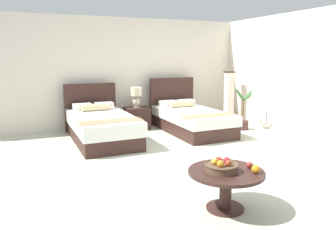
{
  "coord_description": "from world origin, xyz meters",
  "views": [
    {
      "loc": [
        -2.37,
        -4.67,
        1.71
      ],
      "look_at": [
        -0.12,
        0.54,
        0.69
      ],
      "focal_mm": 35.08,
      "sensor_mm": 36.0,
      "label": 1
    }
  ],
  "objects": [
    {
      "name": "floor_lamp_corner",
      "position": [
        2.43,
        2.44,
        0.66
      ],
      "size": [
        0.23,
        0.23,
        1.32
      ],
      "color": "black",
      "rests_on": "ground"
    },
    {
      "name": "bed_near_window",
      "position": [
        -1.03,
        1.87,
        0.3
      ],
      "size": [
        1.19,
        2.24,
        1.09
      ],
      "color": "#37201B",
      "rests_on": "ground"
    },
    {
      "name": "nightstand",
      "position": [
        -0.02,
        2.61,
        0.26
      ],
      "size": [
        0.54,
        0.46,
        0.51
      ],
      "color": "#37201B",
      "rests_on": "ground"
    },
    {
      "name": "table_lamp",
      "position": [
        -0.02,
        2.63,
        0.8
      ],
      "size": [
        0.26,
        0.26,
        0.48
      ],
      "color": "beige",
      "rests_on": "nightstand"
    },
    {
      "name": "loose_apple",
      "position": [
        -0.1,
        -1.76,
        0.49
      ],
      "size": [
        0.07,
        0.07,
        0.07
      ],
      "color": "#B53930",
      "rests_on": "coffee_table"
    },
    {
      "name": "loose_orange",
      "position": [
        -0.15,
        -1.93,
        0.5
      ],
      "size": [
        0.09,
        0.09,
        0.09
      ],
      "color": "orange",
      "rests_on": "coffee_table"
    },
    {
      "name": "bed_near_corner",
      "position": [
        1.02,
        1.88,
        0.28
      ],
      "size": [
        1.2,
        2.22,
        1.17
      ],
      "color": "#37201B",
      "rests_on": "ground"
    },
    {
      "name": "fruit_bowl",
      "position": [
        -0.46,
        -1.73,
        0.51
      ],
      "size": [
        0.38,
        0.38,
        0.15
      ],
      "color": "brown",
      "rests_on": "coffee_table"
    },
    {
      "name": "coffee_table",
      "position": [
        -0.4,
        -1.74,
        0.34
      ],
      "size": [
        0.85,
        0.85,
        0.46
      ],
      "color": "#37201B",
      "rests_on": "ground"
    },
    {
      "name": "wall_side_right",
      "position": [
        2.88,
        0.4,
        1.31
      ],
      "size": [
        0.12,
        5.52,
        2.61
      ],
      "primitive_type": "cube",
      "color": "silver",
      "rests_on": "ground"
    },
    {
      "name": "potted_palm",
      "position": [
        2.24,
        1.57,
        0.27
      ],
      "size": [
        0.5,
        0.62,
        0.98
      ],
      "color": "#4C2D2E",
      "rests_on": "ground"
    },
    {
      "name": "ground_plane",
      "position": [
        0.0,
        0.0,
        -0.01
      ],
      "size": [
        9.35,
        9.92,
        0.02
      ],
      "primitive_type": "cube",
      "color": "beige"
    },
    {
      "name": "wall_back",
      "position": [
        0.0,
        3.16,
        1.31
      ],
      "size": [
        9.35,
        0.12,
        2.61
      ],
      "primitive_type": "cube",
      "color": "silver",
      "rests_on": "ground"
    }
  ]
}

